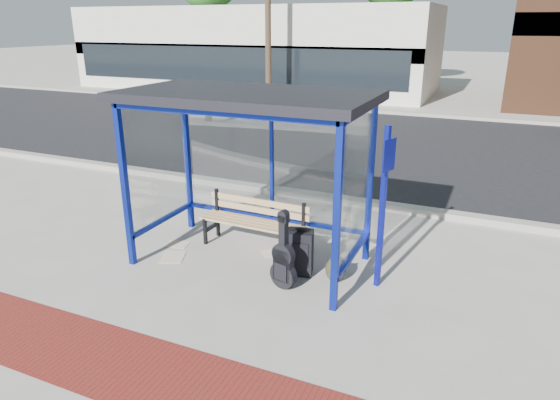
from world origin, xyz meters
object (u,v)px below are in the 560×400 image
at_px(bench, 255,220).
at_px(suitcase, 298,252).
at_px(guitar_bag, 283,262).
at_px(backpack, 335,270).

bearing_deg(bench, suitcase, -28.25).
relative_size(bench, guitar_bag, 1.68).
bearing_deg(backpack, bench, 156.23).
bearing_deg(backpack, guitar_bag, -145.61).
xyz_separation_m(bench, guitar_bag, (0.89, -0.97, -0.08)).
distance_m(bench, suitcase, 1.08).
relative_size(bench, backpack, 5.07).
distance_m(guitar_bag, backpack, 0.74).
bearing_deg(bench, guitar_bag, -45.24).
xyz_separation_m(bench, suitcase, (0.92, -0.54, -0.13)).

